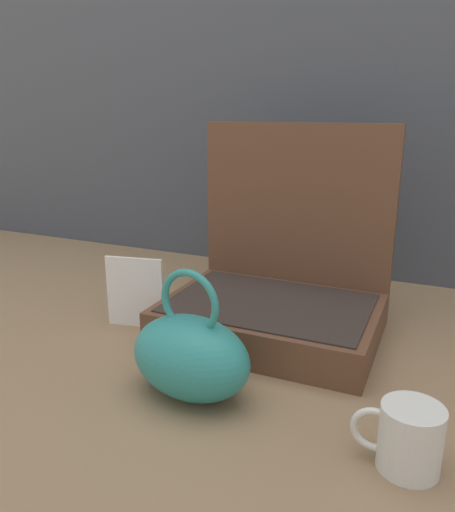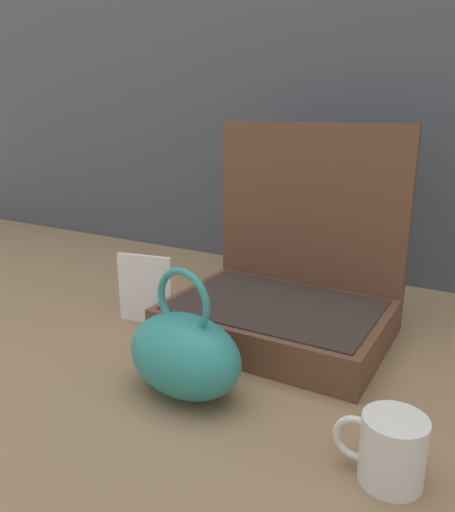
{
  "view_description": "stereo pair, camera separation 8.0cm",
  "coord_description": "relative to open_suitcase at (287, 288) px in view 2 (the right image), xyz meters",
  "views": [
    {
      "loc": [
        0.34,
        -0.72,
        0.42
      ],
      "look_at": [
        0.03,
        -0.02,
        0.19
      ],
      "focal_mm": 34.88,
      "sensor_mm": 36.0,
      "label": 1
    },
    {
      "loc": [
        0.42,
        -0.69,
        0.42
      ],
      "look_at": [
        0.03,
        -0.02,
        0.19
      ],
      "focal_mm": 34.88,
      "sensor_mm": 36.0,
      "label": 2
    }
  ],
  "objects": [
    {
      "name": "info_card_left",
      "position": [
        -0.26,
        -0.11,
        -0.02
      ],
      "size": [
        0.12,
        0.03,
        0.14
      ],
      "primitive_type": "cube",
      "rotation": [
        0.0,
        0.0,
        0.19
      ],
      "color": "white",
      "rests_on": "ground_plane"
    },
    {
      "name": "ground_plane",
      "position": [
        -0.06,
        -0.16,
        -0.09
      ],
      "size": [
        6.0,
        6.0,
        0.0
      ],
      "primitive_type": "plane",
      "color": "#8C6D4C"
    },
    {
      "name": "coffee_mug",
      "position": [
        0.27,
        -0.33,
        -0.05
      ],
      "size": [
        0.11,
        0.08,
        0.08
      ],
      "color": "silver",
      "rests_on": "ground_plane"
    },
    {
      "name": "open_suitcase",
      "position": [
        0.0,
        0.0,
        0.0
      ],
      "size": [
        0.4,
        0.31,
        0.4
      ],
      "color": "brown",
      "rests_on": "ground_plane"
    },
    {
      "name": "teal_pouch_handbag",
      "position": [
        -0.04,
        -0.29,
        -0.02
      ],
      "size": [
        0.21,
        0.15,
        0.2
      ],
      "color": "teal",
      "rests_on": "ground_plane"
    }
  ]
}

